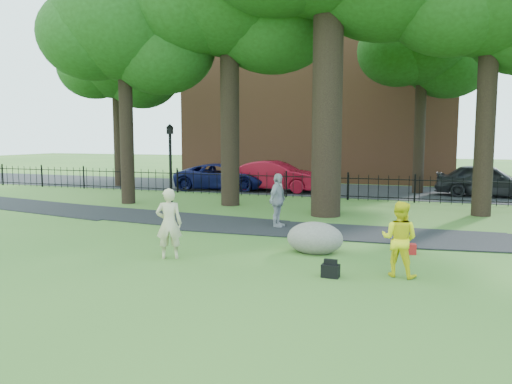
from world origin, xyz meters
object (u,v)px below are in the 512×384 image
at_px(woman, 169,224).
at_px(red_sedan, 276,176).
at_px(boulder, 315,236).
at_px(lamppost, 171,169).
at_px(man, 399,239).

bearing_deg(woman, red_sedan, -108.32).
relative_size(boulder, lamppost, 0.42).
height_order(woman, lamppost, lamppost).
relative_size(man, lamppost, 0.46).
xyz_separation_m(woman, boulder, (3.20, 1.83, -0.44)).
bearing_deg(man, woman, 14.92).
distance_m(man, boulder, 2.70).
bearing_deg(boulder, red_sedan, 111.49).
relative_size(man, boulder, 1.11).
distance_m(lamppost, red_sedan, 8.52).
bearing_deg(man, lamppost, -23.57).
xyz_separation_m(lamppost, red_sedan, (1.75, 8.29, -0.88)).
bearing_deg(red_sedan, lamppost, 168.86).
bearing_deg(woman, man, 156.97).
bearing_deg(boulder, lamppost, 144.39).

